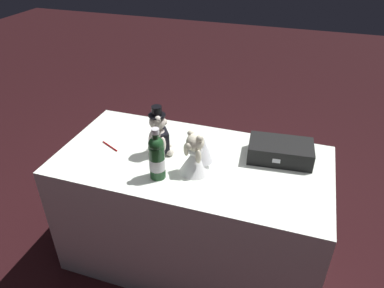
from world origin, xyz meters
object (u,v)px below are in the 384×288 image
teddy_bear_groom (159,136)px  champagne_bottle (157,157)px  gift_case_black (280,151)px  teddy_bear_bride (197,154)px  signing_pen (109,146)px

teddy_bear_groom → champagne_bottle: teddy_bear_groom is taller
teddy_bear_groom → gift_case_black: (0.64, 0.16, -0.07)m
teddy_bear_bride → champagne_bottle: champagne_bottle is taller
teddy_bear_bride → signing_pen: 0.56m
teddy_bear_bride → gift_case_black: bearing=31.2°
champagne_bottle → gift_case_black: 0.68m
signing_pen → gift_case_black: (0.95, 0.18, 0.05)m
signing_pen → teddy_bear_groom: bearing=5.3°
teddy_bear_groom → champagne_bottle: bearing=-70.8°
teddy_bear_groom → teddy_bear_bride: teddy_bear_groom is taller
teddy_bear_bride → champagne_bottle: bearing=-145.9°
teddy_bear_groom → signing_pen: 0.33m
signing_pen → gift_case_black: bearing=11.0°
teddy_bear_groom → gift_case_black: size_ratio=0.82×
champagne_bottle → signing_pen: 0.43m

